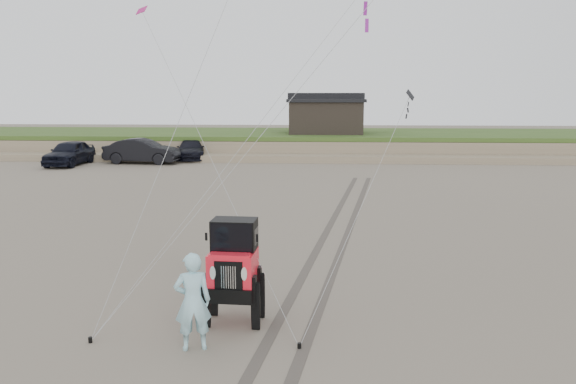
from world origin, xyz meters
name	(u,v)px	position (x,y,z in m)	size (l,w,h in m)	color
ground	(245,340)	(0.00, 0.00, 0.00)	(160.00, 160.00, 0.00)	#6B6054
dune_ridge	(302,143)	(0.00, 37.50, 0.82)	(160.00, 14.25, 1.73)	#7A6B54
cabin	(326,115)	(2.00, 37.00, 3.24)	(6.40, 5.40, 3.35)	black
truck_a	(69,153)	(-16.25, 27.87, 0.88)	(2.07, 5.16, 1.76)	black
truck_b	(142,151)	(-11.37, 29.14, 0.90)	(1.90, 5.45, 1.79)	black
truck_c	(191,150)	(-8.40, 31.83, 0.75)	(2.09, 5.15, 1.49)	black
jeep	(234,283)	(-0.36, 0.88, 0.93)	(2.15, 4.99, 1.86)	#FF1D2E
man	(193,301)	(-0.97, -0.46, 1.00)	(0.73, 0.48, 2.00)	#82BDC8
stake_main	(90,340)	(-3.16, -0.30, 0.06)	(0.08, 0.08, 0.12)	black
stake_aux	(299,346)	(1.13, -0.34, 0.06)	(0.08, 0.08, 0.12)	black
tire_tracks	(333,241)	(2.00, 8.00, 0.00)	(5.22, 29.74, 0.01)	#4C443D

